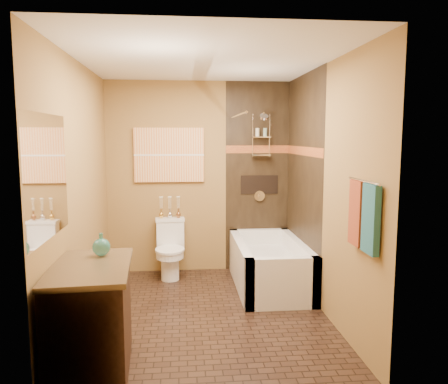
{
  "coord_description": "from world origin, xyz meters",
  "views": [
    {
      "loc": [
        -0.22,
        -4.23,
        1.78
      ],
      "look_at": [
        0.22,
        0.4,
        1.19
      ],
      "focal_mm": 35.0,
      "sensor_mm": 36.0,
      "label": 1
    }
  ],
  "objects": [
    {
      "name": "sunset_painting",
      "position": [
        -0.39,
        1.48,
        1.55
      ],
      "size": [
        0.9,
        0.04,
        0.7
      ],
      "primitive_type": "cube",
      "color": "orange",
      "rests_on": "wall_back"
    },
    {
      "name": "ceiling",
      "position": [
        0.0,
        0.0,
        2.5
      ],
      "size": [
        3.0,
        3.0,
        0.0
      ],
      "primitive_type": "plane",
      "color": "silver",
      "rests_on": "wall_back"
    },
    {
      "name": "toilet",
      "position": [
        -0.39,
        1.22,
        0.37
      ],
      "size": [
        0.38,
        0.56,
        0.73
      ],
      "rotation": [
        0.0,
        0.0,
        0.06
      ],
      "color": "white",
      "rests_on": "floor"
    },
    {
      "name": "towel_teal",
      "position": [
        1.16,
        -1.18,
        1.18
      ],
      "size": [
        0.05,
        0.22,
        0.52
      ],
      "primitive_type": "cube",
      "color": "navy",
      "rests_on": "towel_bar"
    },
    {
      "name": "wall_right",
      "position": [
        1.2,
        0.0,
        1.25
      ],
      "size": [
        0.02,
        3.0,
        2.5
      ],
      "primitive_type": "cube",
      "color": "olive",
      "rests_on": "floor"
    },
    {
      "name": "alcove_niche",
      "position": [
        0.8,
        1.48,
        1.15
      ],
      "size": [
        0.5,
        0.01,
        0.25
      ],
      "primitive_type": "cube",
      "color": "black",
      "rests_on": "alcove_tile_back"
    },
    {
      "name": "alcove_tile_back",
      "position": [
        0.78,
        1.49,
        1.25
      ],
      "size": [
        0.85,
        0.01,
        2.5
      ],
      "primitive_type": "cube",
      "color": "black",
      "rests_on": "wall_back"
    },
    {
      "name": "wall_left",
      "position": [
        -1.2,
        0.0,
        1.25
      ],
      "size": [
        0.02,
        3.0,
        2.5
      ],
      "primitive_type": "cube",
      "color": "olive",
      "rests_on": "floor"
    },
    {
      "name": "curtain_rod",
      "position": [
        0.4,
        0.75,
        2.02
      ],
      "size": [
        0.03,
        1.55,
        0.03
      ],
      "primitive_type": "cylinder",
      "rotation": [
        1.57,
        0.0,
        0.0
      ],
      "color": "silver",
      "rests_on": "wall_back"
    },
    {
      "name": "teal_bottle",
      "position": [
        -0.87,
        -0.75,
        0.93
      ],
      "size": [
        0.17,
        0.17,
        0.23
      ],
      "primitive_type": null,
      "rotation": [
        0.0,
        0.0,
        0.24
      ],
      "color": "#297C6E",
      "rests_on": "vanity"
    },
    {
      "name": "bud_vases",
      "position": [
        -0.39,
        1.39,
        0.89
      ],
      "size": [
        0.28,
        0.06,
        0.28
      ],
      "color": "gold",
      "rests_on": "toilet"
    },
    {
      "name": "alcove_tile_right",
      "position": [
        1.19,
        0.75,
        1.25
      ],
      "size": [
        0.01,
        1.5,
        2.5
      ],
      "primitive_type": "cube",
      "color": "black",
      "rests_on": "wall_right"
    },
    {
      "name": "towel_bar",
      "position": [
        1.15,
        -1.05,
        1.45
      ],
      "size": [
        0.02,
        0.55,
        0.02
      ],
      "primitive_type": "cylinder",
      "rotation": [
        1.57,
        0.0,
        0.0
      ],
      "color": "silver",
      "rests_on": "wall_right"
    },
    {
      "name": "mosaic_band_right",
      "position": [
        1.18,
        0.75,
        1.62
      ],
      "size": [
        0.01,
        1.5,
        0.1
      ],
      "primitive_type": "cube",
      "color": "maroon",
      "rests_on": "alcove_tile_right"
    },
    {
      "name": "wall_front",
      "position": [
        0.0,
        -1.5,
        1.25
      ],
      "size": [
        2.4,
        0.02,
        2.5
      ],
      "primitive_type": "cube",
      "color": "olive",
      "rests_on": "floor"
    },
    {
      "name": "vanity_mirror",
      "position": [
        -1.19,
        -1.0,
        1.5
      ],
      "size": [
        0.01,
        1.0,
        0.9
      ],
      "primitive_type": "cube",
      "color": "white",
      "rests_on": "wall_left"
    },
    {
      "name": "floor",
      "position": [
        0.0,
        0.0,
        0.0
      ],
      "size": [
        3.0,
        3.0,
        0.0
      ],
      "primitive_type": "plane",
      "color": "black",
      "rests_on": "ground"
    },
    {
      "name": "mosaic_band_back",
      "position": [
        0.78,
        1.48,
        1.62
      ],
      "size": [
        0.85,
        0.01,
        0.1
      ],
      "primitive_type": "cube",
      "color": "maroon",
      "rests_on": "alcove_tile_back"
    },
    {
      "name": "vanity",
      "position": [
        -0.92,
        -1.0,
        0.42
      ],
      "size": [
        0.64,
        0.98,
        0.84
      ],
      "rotation": [
        0.0,
        0.0,
        0.07
      ],
      "color": "black",
      "rests_on": "floor"
    },
    {
      "name": "towel_rust",
      "position": [
        1.16,
        -0.92,
        1.18
      ],
      "size": [
        0.05,
        0.22,
        0.52
      ],
      "primitive_type": "cube",
      "color": "maroon",
      "rests_on": "towel_bar"
    },
    {
      "name": "shower_fixtures",
      "position": [
        0.8,
        1.38,
        1.67
      ],
      "size": [
        0.24,
        0.33,
        1.16
      ],
      "color": "silver",
      "rests_on": "floor"
    },
    {
      "name": "bathtub",
      "position": [
        0.8,
        0.75,
        0.22
      ],
      "size": [
        0.8,
        1.5,
        0.55
      ],
      "color": "white",
      "rests_on": "floor"
    },
    {
      "name": "wall_back",
      "position": [
        0.0,
        1.5,
        1.25
      ],
      "size": [
        2.4,
        0.02,
        2.5
      ],
      "primitive_type": "cube",
      "color": "olive",
      "rests_on": "floor"
    }
  ]
}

